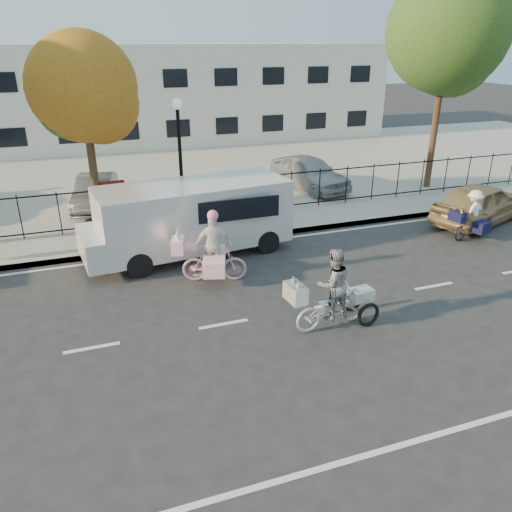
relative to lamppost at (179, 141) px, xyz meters
name	(u,v)px	position (x,y,z in m)	size (l,w,h in m)	color
ground	(224,324)	(-0.50, -6.80, -3.11)	(120.00, 120.00, 0.00)	#333334
road_markings	(224,324)	(-0.50, -6.80, -3.11)	(60.00, 9.52, 0.01)	silver
curb	(181,246)	(-0.50, -1.75, -3.04)	(60.00, 0.10, 0.15)	#A8A399
sidewalk	(174,235)	(-0.50, -0.70, -3.04)	(60.00, 2.20, 0.15)	#A8A399
parking_lot	(140,174)	(-0.50, 8.20, -3.04)	(60.00, 15.60, 0.15)	#A8A399
iron_fence	(167,202)	(-0.50, 0.40, -2.21)	(58.00, 0.06, 1.50)	black
building	(116,94)	(-0.50, 18.20, -0.11)	(34.00, 10.00, 6.00)	silver
lamppost	(179,141)	(0.00, 0.00, 0.00)	(0.36, 0.36, 4.33)	black
street_sign	(113,197)	(-2.35, 0.00, -1.70)	(0.85, 0.06, 1.80)	black
zebra_trike	(332,297)	(1.87, -7.70, -2.36)	(2.29, 0.95, 1.96)	silver
unicorn_bike	(213,255)	(-0.11, -4.45, -2.35)	(2.11, 1.52, 2.07)	#D29FAF
bull_bike	(471,219)	(8.93, -4.15, -2.44)	(1.85, 1.30, 1.67)	#0F1334
white_van	(191,216)	(-0.23, -2.34, -1.87)	(6.52, 2.77, 2.24)	silver
gold_sedan	(480,203)	(10.33, -3.00, -2.36)	(1.78, 4.43, 1.51)	tan
lot_car_c	(95,192)	(-2.82, 3.09, -2.34)	(1.32, 3.78, 1.25)	#52555B
lot_car_d	(309,172)	(6.19, 2.79, -2.24)	(1.71, 4.24, 1.44)	#9E9FA5
tree_mid	(88,93)	(-2.68, 1.46, 1.49)	(3.61, 3.59, 6.58)	#442D1D
tree_east	(449,37)	(11.48, 1.40, 3.19)	(4.91, 4.91, 9.00)	#442D1D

